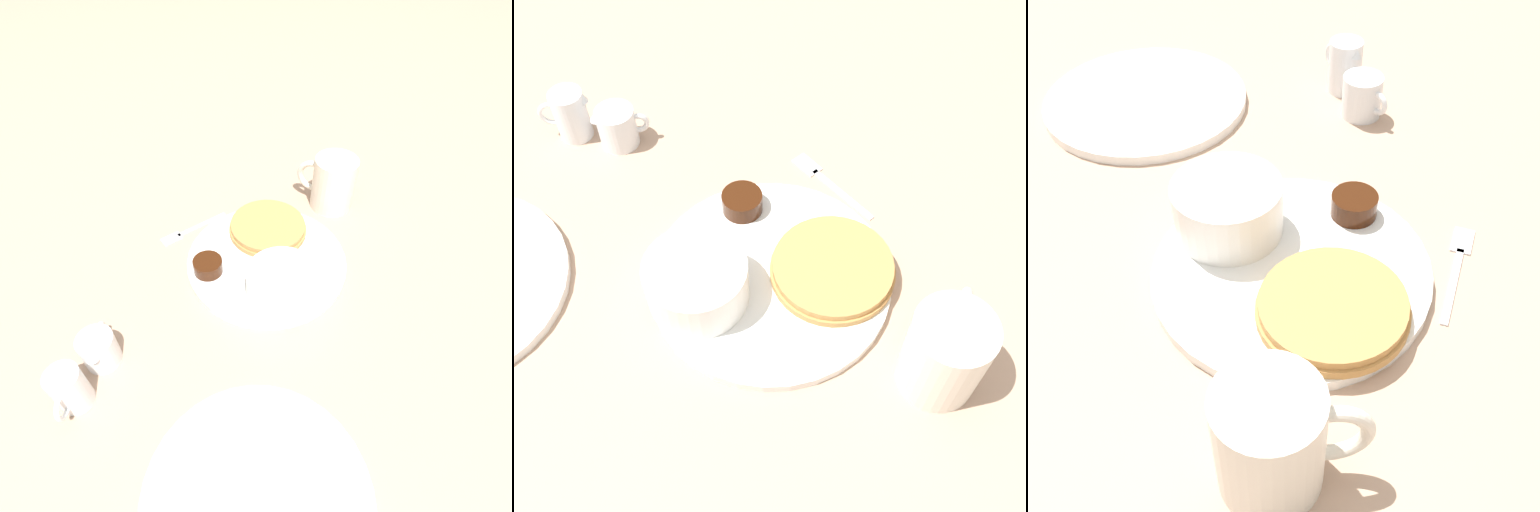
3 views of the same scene
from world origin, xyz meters
TOP-DOWN VIEW (x-y plane):
  - ground_plane at (0.00, 0.00)m, footprint 4.00×4.00m
  - plate at (0.00, 0.00)m, footprint 0.26×0.26m
  - pancake_stack at (-0.03, 0.06)m, footprint 0.14×0.14m
  - bowl at (0.06, -0.06)m, footprint 0.11×0.11m
  - syrup_cup at (-0.07, -0.07)m, footprint 0.05×0.05m
  - butter_ramekin at (0.06, -0.08)m, footprint 0.05×0.05m
  - coffee_mug at (0.03, 0.20)m, footprint 0.11×0.08m
  - creamer_pitcher_near at (-0.11, -0.27)m, footprint 0.05×0.06m
  - creamer_pitcher_far at (-0.10, -0.33)m, footprint 0.04×0.06m
  - fork at (-0.16, -0.00)m, footprint 0.06×0.12m
  - far_plate at (0.16, -0.31)m, footprint 0.25×0.25m

SIDE VIEW (x-z plane):
  - ground_plane at x=0.00m, z-range 0.00..0.00m
  - fork at x=-0.16m, z-range 0.00..0.00m
  - plate at x=0.00m, z-range 0.00..0.01m
  - far_plate at x=0.16m, z-range 0.00..0.01m
  - pancake_stack at x=-0.03m, z-range 0.01..0.03m
  - syrup_cup at x=-0.07m, z-range 0.01..0.04m
  - creamer_pitcher_near at x=-0.11m, z-range 0.00..0.05m
  - butter_ramekin at x=0.06m, z-range 0.01..0.05m
  - creamer_pitcher_far at x=-0.10m, z-range 0.00..0.07m
  - bowl at x=0.06m, z-range 0.01..0.07m
  - coffee_mug at x=0.03m, z-range 0.00..0.10m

